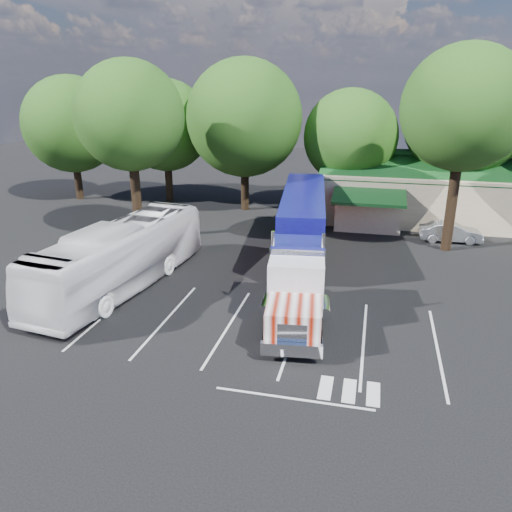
% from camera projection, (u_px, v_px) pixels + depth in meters
% --- Properties ---
extents(ground, '(120.00, 120.00, 0.00)m').
position_uv_depth(ground, '(257.00, 280.00, 29.56)').
color(ground, black).
rests_on(ground, ground).
extents(event_hall, '(24.20, 14.12, 5.55)m').
position_uv_depth(event_hall, '(464.00, 192.00, 42.10)').
color(event_hall, beige).
rests_on(event_hall, ground).
extents(tree_row_a, '(9.00, 9.00, 11.68)m').
position_uv_depth(tree_row_a, '(71.00, 124.00, 47.10)').
color(tree_row_a, black).
rests_on(tree_row_a, ground).
extents(tree_row_b, '(8.40, 8.40, 11.35)m').
position_uv_depth(tree_row_b, '(166.00, 126.00, 46.32)').
color(tree_row_b, black).
rests_on(tree_row_b, ground).
extents(tree_row_c, '(10.00, 10.00, 13.05)m').
position_uv_depth(tree_row_c, '(244.00, 118.00, 42.79)').
color(tree_row_c, black).
rests_on(tree_row_c, ground).
extents(tree_row_d, '(8.00, 8.00, 10.60)m').
position_uv_depth(tree_row_d, '(350.00, 137.00, 42.49)').
color(tree_row_d, black).
rests_on(tree_row_d, ground).
extents(tree_row_e, '(9.60, 9.60, 12.90)m').
position_uv_depth(tree_row_e, '(464.00, 120.00, 40.46)').
color(tree_row_e, black).
rests_on(tree_row_e, ground).
extents(tree_near_left, '(7.60, 7.60, 12.65)m').
position_uv_depth(tree_near_left, '(130.00, 116.00, 34.40)').
color(tree_near_left, black).
rests_on(tree_near_left, ground).
extents(tree_near_right, '(8.00, 8.00, 13.50)m').
position_uv_depth(tree_near_right, '(464.00, 109.00, 31.63)').
color(tree_near_right, black).
rests_on(tree_near_right, ground).
extents(semi_truck, '(5.12, 21.35, 4.44)m').
position_uv_depth(semi_truck, '(302.00, 229.00, 30.81)').
color(semi_truck, black).
rests_on(semi_truck, ground).
extents(woman, '(0.42, 0.59, 1.53)m').
position_uv_depth(woman, '(319.00, 322.00, 22.85)').
color(woman, black).
rests_on(woman, ground).
extents(bicycle, '(0.71, 1.61, 0.82)m').
position_uv_depth(bicycle, '(305.00, 240.00, 35.45)').
color(bicycle, black).
rests_on(bicycle, ground).
extents(tour_bus, '(4.85, 13.71, 3.74)m').
position_uv_depth(tour_bus, '(121.00, 256.00, 27.93)').
color(tour_bus, white).
rests_on(tour_bus, ground).
extents(silver_sedan, '(4.42, 1.73, 1.43)m').
position_uv_depth(silver_sedan, '(451.00, 232.00, 36.29)').
color(silver_sedan, '#B8BCC0').
rests_on(silver_sedan, ground).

